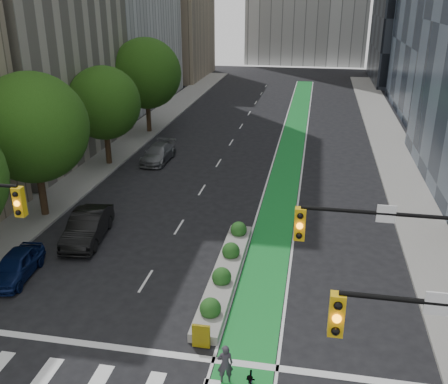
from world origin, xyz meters
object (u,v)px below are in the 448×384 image
at_px(parked_car_left_far, 158,153).
at_px(median_planter, 226,271).
at_px(parked_car_left_mid, 87,227).
at_px(cyclist, 225,364).
at_px(parked_car_left_near, 16,265).

bearing_deg(parked_car_left_far, median_planter, -61.14).
bearing_deg(parked_car_left_mid, parked_car_left_far, 84.03).
distance_m(median_planter, cyclist, 6.94).
bearing_deg(cyclist, median_planter, -95.22).
relative_size(parked_car_left_mid, parked_car_left_far, 1.04).
height_order(median_planter, parked_car_left_mid, parked_car_left_mid).
height_order(cyclist, parked_car_left_mid, parked_car_left_mid).
xyz_separation_m(parked_car_left_near, parked_car_left_mid, (1.69, 4.30, 0.15)).
relative_size(parked_car_left_near, parked_car_left_far, 0.82).
xyz_separation_m(median_planter, cyclist, (1.23, -6.82, 0.40)).
bearing_deg(median_planter, parked_car_left_near, -169.39).
height_order(cyclist, parked_car_left_far, cyclist).
distance_m(cyclist, parked_car_left_near, 12.18).
height_order(median_planter, cyclist, cyclist).
bearing_deg(cyclist, parked_car_left_near, -39.53).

